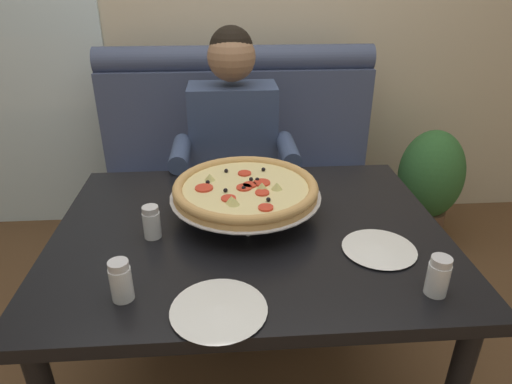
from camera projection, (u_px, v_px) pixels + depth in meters
booth_bench at (240, 193)px, 2.41m from camera, size 1.47×0.78×1.13m
dining_table at (250, 251)px, 1.46m from camera, size 1.23×0.95×0.75m
diner_main at (234, 158)px, 2.03m from camera, size 0.54×0.64×1.27m
pizza at (246, 189)px, 1.45m from camera, size 0.49×0.49×0.13m
shaker_oregano at (438, 278)px, 1.11m from camera, size 0.06×0.06×0.11m
shaker_parmesan at (121, 283)px, 1.09m from camera, size 0.05×0.05×0.11m
shaker_pepper_flakes at (152, 224)px, 1.35m from camera, size 0.05×0.05×0.10m
plate_near_left at (379, 247)px, 1.30m from camera, size 0.22×0.22×0.02m
plate_near_right at (219, 308)px, 1.07m from camera, size 0.24×0.24×0.02m
potted_plant at (429, 183)px, 2.55m from camera, size 0.36×0.36×0.70m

